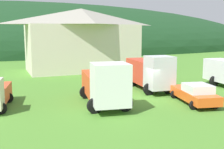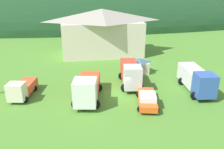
% 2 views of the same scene
% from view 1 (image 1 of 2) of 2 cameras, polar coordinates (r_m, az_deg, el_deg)
% --- Properties ---
extents(ground_plane, '(200.00, 200.00, 0.00)m').
position_cam_1_polar(ground_plane, '(24.24, 6.86, -4.84)').
color(ground_plane, '#4C842D').
extents(forested_hill_backdrop, '(174.36, 60.00, 29.12)m').
position_cam_1_polar(forested_hill_backdrop, '(88.58, -15.03, 4.77)').
color(forested_hill_backdrop, '#193D1E').
rests_on(forested_hill_backdrop, ground).
extents(depot_building, '(16.80, 9.22, 9.11)m').
position_cam_1_polar(depot_building, '(41.44, -6.30, 7.34)').
color(depot_building, beige).
rests_on(depot_building, ground).
extents(play_shed_cream, '(3.11, 2.53, 2.52)m').
position_cam_1_polar(play_shed_cream, '(32.50, 7.48, 0.94)').
color(play_shed_cream, beige).
rests_on(play_shed_cream, ground).
extents(heavy_rig_white, '(4.05, 7.85, 3.53)m').
position_cam_1_polar(heavy_rig_white, '(21.31, -1.53, -1.94)').
color(heavy_rig_white, white).
rests_on(heavy_rig_white, ground).
extents(tow_truck_silver, '(3.50, 7.30, 3.53)m').
position_cam_1_polar(tow_truck_silver, '(27.34, 7.81, 0.60)').
color(tow_truck_silver, silver).
rests_on(tow_truck_silver, ground).
extents(service_pickup_orange, '(3.18, 5.63, 1.66)m').
position_cam_1_polar(service_pickup_orange, '(23.02, 16.72, -3.76)').
color(service_pickup_orange, '#EC581D').
rests_on(service_pickup_orange, ground).
extents(traffic_cone_near_pickup, '(0.36, 0.36, 0.49)m').
position_cam_1_polar(traffic_cone_near_pickup, '(24.20, -5.65, -4.84)').
color(traffic_cone_near_pickup, orange).
rests_on(traffic_cone_near_pickup, ground).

